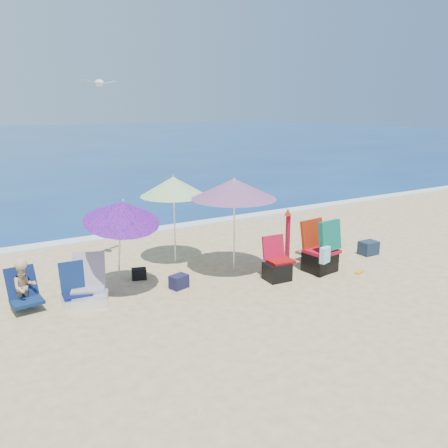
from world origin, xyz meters
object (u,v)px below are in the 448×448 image
umbrella_turquoise (234,189)px  umbrella_blue (122,212)px  furled_umbrella (288,235)px  seagull (99,83)px  chair_rainbow (90,290)px  chair_navy (76,293)px  camp_chair_right (321,253)px  person_left (24,287)px  person_center (314,242)px  umbrella_striped (173,186)px  camp_chair_left (277,267)px

umbrella_turquoise → umbrella_blue: size_ratio=1.16×
furled_umbrella → seagull: seagull is taller
umbrella_turquoise → chair_rainbow: 3.36m
chair_navy → seagull: size_ratio=0.90×
furled_umbrella → camp_chair_right: furled_umbrella is taller
person_left → person_center: bearing=-6.0°
umbrella_turquoise → chair_navy: size_ratio=3.17×
umbrella_striped → chair_rainbow: 2.95m
camp_chair_left → umbrella_striped: bearing=121.4°
furled_umbrella → chair_navy: 4.36m
camp_chair_left → person_center: bearing=18.1°
chair_rainbow → camp_chair_left: size_ratio=1.16×
furled_umbrella → person_left: size_ratio=1.45×
person_left → chair_navy: bearing=-12.8°
person_center → seagull: (-4.03, 1.85, 3.33)m
furled_umbrella → camp_chair_right: 0.78m
umbrella_blue → camp_chair_left: size_ratio=2.22×
person_left → seagull: 4.05m
umbrella_turquoise → furled_umbrella: umbrella_turquoise is taller
camp_chair_left → person_center: (1.37, 0.45, 0.20)m
umbrella_blue → camp_chair_left: (2.81, -0.88, -1.28)m
umbrella_turquoise → person_center: bearing=-10.8°
person_center → umbrella_striped: bearing=148.6°
chair_navy → person_center: person_center is taller
umbrella_blue → camp_chair_right: (3.86, -1.00, -1.13)m
camp_chair_right → person_center: (0.33, 0.57, 0.05)m
camp_chair_left → person_left: size_ratio=0.94×
umbrella_striped → seagull: size_ratio=2.53×
chair_navy → person_left: bearing=167.2°
umbrella_turquoise → seagull: 3.31m
umbrella_striped → person_center: size_ratio=2.04×
umbrella_striped → umbrella_blue: size_ratio=1.03×
umbrella_blue → seagull: size_ratio=2.47×
chair_navy → person_center: size_ratio=0.72×
camp_chair_right → umbrella_striped: bearing=136.5°
chair_navy → umbrella_blue: bearing=-0.5°
chair_rainbow → person_left: bearing=166.6°
chair_navy → camp_chair_right: bearing=-12.0°
umbrella_blue → seagull: 2.67m
umbrella_striped → furled_umbrella: 2.65m
umbrella_blue → furled_umbrella: (3.40, -0.45, -0.82)m
umbrella_blue → chair_navy: umbrella_blue is taller
person_left → umbrella_blue: bearing=-6.4°
umbrella_blue → person_left: size_ratio=2.09×
umbrella_striped → person_center: (2.63, -1.61, -1.23)m
umbrella_turquoise → person_left: (-4.01, 0.26, -1.35)m
furled_umbrella → chair_rainbow: 4.14m
umbrella_turquoise → seagull: (-2.14, 1.49, 2.04)m
umbrella_turquoise → umbrella_striped: umbrella_turquoise is taller
furled_umbrella → chair_rainbow: bearing=174.4°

